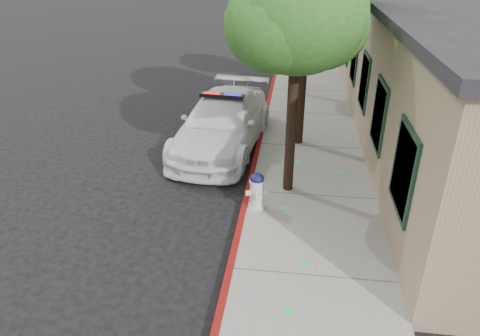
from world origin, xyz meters
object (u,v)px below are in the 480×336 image
Objects in this scene: police_car at (223,123)px; fire_hydrant at (257,191)px; clapboard_building at (465,64)px; street_tree_near at (298,20)px.

police_car reaches higher than fire_hydrant.
clapboard_building reaches higher than fire_hydrant.
fire_hydrant is (1.41, -3.69, -0.20)m from police_car.
street_tree_near is (-5.64, -5.77, 2.12)m from clapboard_building.
clapboard_building is 9.40m from fire_hydrant.
street_tree_near reaches higher than fire_hydrant.
clapboard_building reaches higher than police_car.
street_tree_near reaches higher than clapboard_building.
police_car is 1.05× the size of street_tree_near.
fire_hydrant is 0.17× the size of street_tree_near.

